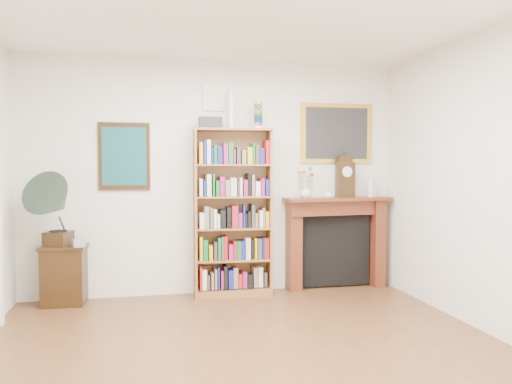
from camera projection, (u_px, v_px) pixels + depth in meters
room at (260, 186)px, 3.57m from camera, size 4.51×5.01×2.81m
teal_poster at (124, 156)px, 5.76m from camera, size 0.58×0.04×0.78m
small_picture at (214, 98)px, 5.94m from camera, size 0.26×0.04×0.30m
gilt_painting at (337, 133)px, 6.29m from camera, size 0.95×0.04×0.75m
bookshelf at (233, 203)px, 5.89m from camera, size 0.93×0.38×2.28m
side_cabinet at (64, 275)px, 5.52m from camera, size 0.51×0.39×0.66m
fireplace at (336, 235)px, 6.27m from camera, size 1.38×0.41×1.15m
gramophone at (55, 204)px, 5.35m from camera, size 0.68×0.76×0.82m
cd_stack at (79, 243)px, 5.41m from camera, size 0.16×0.16×0.08m
mantel_clock at (345, 178)px, 6.23m from camera, size 0.22×0.13×0.51m
flower_vase at (306, 192)px, 6.13m from camera, size 0.17×0.17×0.14m
teacup at (328, 195)px, 6.10m from camera, size 0.09×0.09×0.06m
bottle_left at (371, 187)px, 6.28m from camera, size 0.07×0.07×0.24m
bottle_right at (374, 189)px, 6.34m from camera, size 0.06×0.06×0.20m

